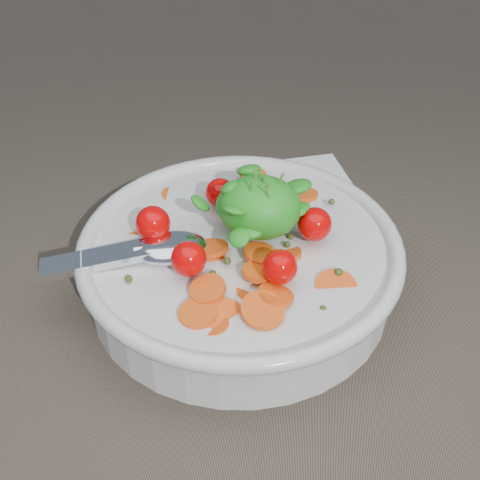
# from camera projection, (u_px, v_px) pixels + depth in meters

# --- Properties ---
(ground) EXTENTS (6.00, 6.00, 0.00)m
(ground) POSITION_uv_depth(u_px,v_px,m) (215.00, 293.00, 0.57)
(ground) COLOR brown
(ground) RESTS_ON ground
(bowl) EXTENTS (0.32, 0.29, 0.12)m
(bowl) POSITION_uv_depth(u_px,v_px,m) (240.00, 260.00, 0.55)
(bowl) COLOR silver
(bowl) RESTS_ON ground
(napkin) EXTENTS (0.17, 0.16, 0.01)m
(napkin) POSITION_uv_depth(u_px,v_px,m) (293.00, 188.00, 0.70)
(napkin) COLOR white
(napkin) RESTS_ON ground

